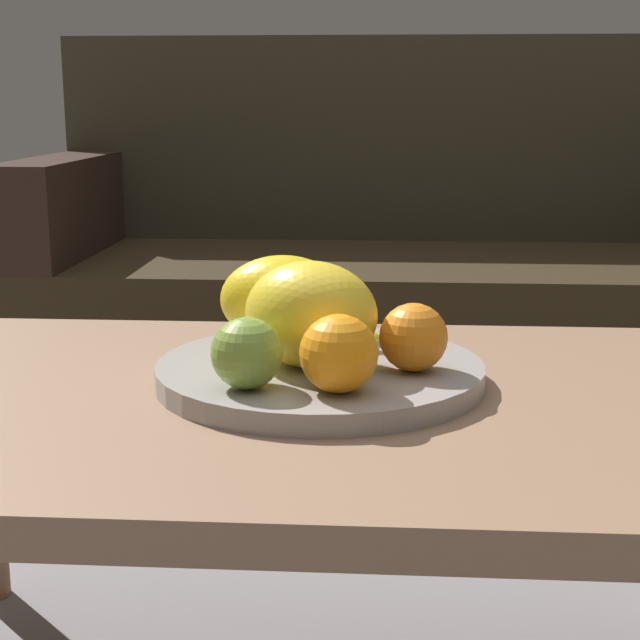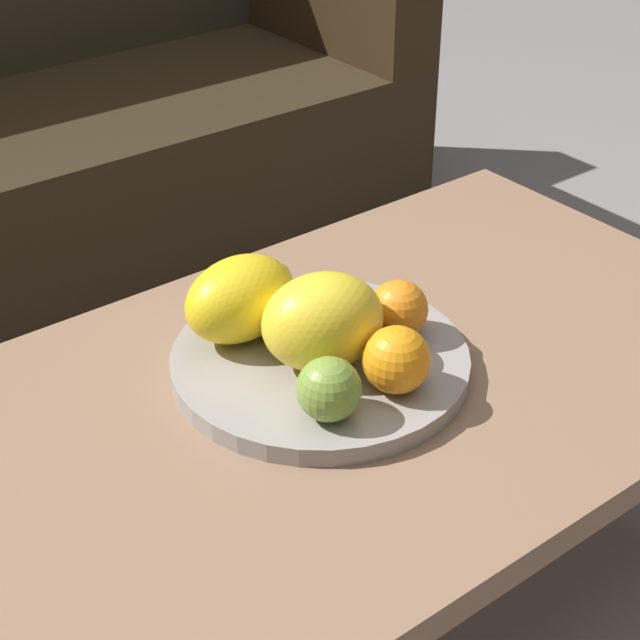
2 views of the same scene
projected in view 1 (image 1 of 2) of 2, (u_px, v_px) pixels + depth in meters
The scene contains 9 objects.
coffee_table at pixel (336, 430), 1.09m from camera, with size 1.17×0.68×0.43m.
couch at pixel (403, 290), 2.31m from camera, with size 1.70×0.70×0.90m.
fruit_bowl at pixel (320, 373), 1.11m from camera, with size 0.38×0.38×0.03m, color gray.
melon_large_front at pixel (311, 314), 1.08m from camera, with size 0.15×0.12×0.12m, color yellow.
melon_smaller_beside at pixel (283, 299), 1.19m from camera, with size 0.15×0.11×0.11m, color yellow.
orange_front at pixel (339, 354), 0.99m from camera, with size 0.08×0.08×0.08m, color orange.
orange_left at pixel (413, 337), 1.07m from camera, with size 0.08×0.08×0.08m, color orange.
apple_front at pixel (247, 353), 1.00m from camera, with size 0.08×0.08×0.08m, color olive.
banana_bunch at pixel (316, 323), 1.18m from camera, with size 0.17×0.15×0.06m.
Camera 1 is at (0.05, -1.03, 0.75)m, focal length 54.42 mm.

